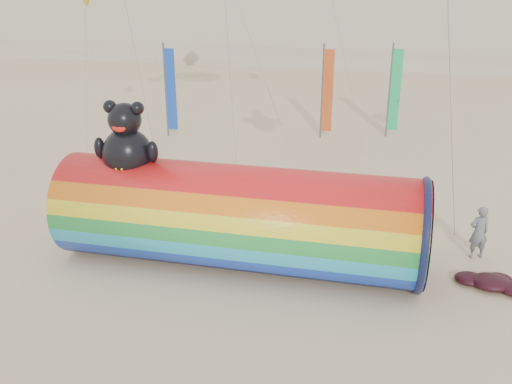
# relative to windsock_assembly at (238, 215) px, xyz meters

# --- Properties ---
(ground) EXTENTS (160.00, 160.00, 0.00)m
(ground) POSITION_rel_windsock_assembly_xyz_m (-0.02, -1.05, -1.76)
(ground) COLOR #CCB58C
(ground) RESTS_ON ground
(windsock_assembly) EXTENTS (11.49, 3.50, 5.30)m
(windsock_assembly) POSITION_rel_windsock_assembly_xyz_m (0.00, 0.00, 0.00)
(windsock_assembly) COLOR red
(windsock_assembly) RESTS_ON ground
(kite_handler) EXTENTS (0.79, 0.66, 1.84)m
(kite_handler) POSITION_rel_windsock_assembly_xyz_m (7.59, 2.26, -0.84)
(kite_handler) COLOR slate
(kite_handler) RESTS_ON ground
(fabric_bundle) EXTENTS (2.62, 1.35, 0.41)m
(fabric_bundle) POSITION_rel_windsock_assembly_xyz_m (8.01, 0.33, -1.58)
(fabric_bundle) COLOR #3D0B16
(fabric_bundle) RESTS_ON ground
(festival_banners) EXTENTS (12.75, 2.79, 5.20)m
(festival_banners) POSITION_rel_windsock_assembly_xyz_m (-0.67, 15.05, 0.88)
(festival_banners) COLOR #59595E
(festival_banners) RESTS_ON ground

